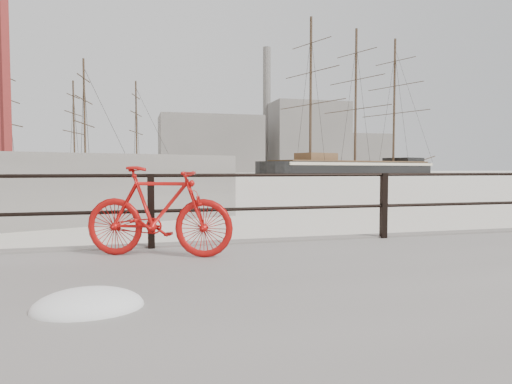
{
  "coord_description": "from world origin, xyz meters",
  "views": [
    {
      "loc": [
        -3.71,
        -6.4,
        1.43
      ],
      "look_at": [
        -1.6,
        1.5,
        1.0
      ],
      "focal_mm": 32.0,
      "sensor_mm": 36.0,
      "label": 1
    }
  ],
  "objects": [
    {
      "name": "ground",
      "position": [
        0.0,
        0.0,
        0.0
      ],
      "size": [
        400.0,
        400.0,
        0.0
      ],
      "primitive_type": "plane",
      "color": "white",
      "rests_on": "ground"
    },
    {
      "name": "guardrail",
      "position": [
        0.0,
        -0.15,
        0.85
      ],
      "size": [
        28.0,
        0.1,
        1.0
      ],
      "primitive_type": null,
      "color": "black",
      "rests_on": "promenade"
    },
    {
      "name": "bicycle",
      "position": [
        -3.43,
        -0.76,
        0.9
      ],
      "size": [
        1.8,
        0.95,
        1.1
      ],
      "primitive_type": "imported",
      "rotation": [
        0.0,
        0.0,
        -0.39
      ],
      "color": "#B10E0B",
      "rests_on": "promenade"
    },
    {
      "name": "barque_black",
      "position": [
        43.51,
        85.52,
        0.0
      ],
      "size": [
        61.72,
        38.8,
        33.32
      ],
      "primitive_type": null,
      "rotation": [
        0.0,
        0.0,
        0.36
      ],
      "color": "black",
      "rests_on": "ground"
    },
    {
      "name": "schooner_mid",
      "position": [
        -8.86,
        83.36,
        0.0
      ],
      "size": [
        27.06,
        16.07,
        18.53
      ],
      "primitive_type": null,
      "rotation": [
        0.0,
        0.0,
        -0.22
      ],
      "color": "silver",
      "rests_on": "ground"
    },
    {
      "name": "schooner_left",
      "position": [
        -15.96,
        65.5,
        0.0
      ],
      "size": [
        25.28,
        14.63,
        18.15
      ],
      "primitive_type": null,
      "rotation": [
        0.0,
        0.0,
        -0.17
      ],
      "color": "beige",
      "rests_on": "ground"
    },
    {
      "name": "industrial_west",
      "position": [
        20.0,
        140.0,
        9.0
      ],
      "size": [
        32.0,
        18.0,
        18.0
      ],
      "primitive_type": "cube",
      "color": "gray",
      "rests_on": "ground"
    },
    {
      "name": "industrial_mid",
      "position": [
        55.0,
        145.0,
        12.0
      ],
      "size": [
        26.0,
        20.0,
        24.0
      ],
      "primitive_type": "cube",
      "color": "gray",
      "rests_on": "ground"
    },
    {
      "name": "industrial_east",
      "position": [
        78.0,
        150.0,
        7.0
      ],
      "size": [
        20.0,
        16.0,
        14.0
      ],
      "primitive_type": "cube",
      "color": "gray",
      "rests_on": "ground"
    },
    {
      "name": "smokestack",
      "position": [
        42.0,
        150.0,
        22.0
      ],
      "size": [
        2.8,
        2.8,
        44.0
      ],
      "primitive_type": "cylinder",
      "color": "gray",
      "rests_on": "ground"
    }
  ]
}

